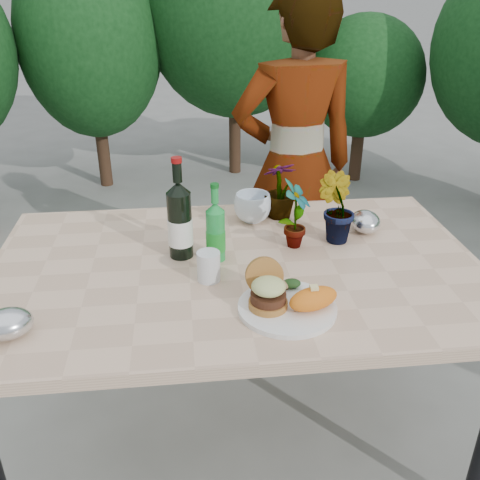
{
  "coord_description": "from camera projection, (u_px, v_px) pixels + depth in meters",
  "views": [
    {
      "loc": [
        -0.16,
        -1.51,
        1.61
      ],
      "look_at": [
        0.0,
        -0.08,
        0.88
      ],
      "focal_mm": 40.0,
      "sensor_mm": 36.0,
      "label": 1
    }
  ],
  "objects": [
    {
      "name": "ground",
      "position": [
        238.0,
        432.0,
        2.08
      ],
      "size": [
        80.0,
        80.0,
        0.0
      ],
      "primitive_type": "plane",
      "color": "slate",
      "rests_on": "ground"
    },
    {
      "name": "patio_table",
      "position": [
        237.0,
        280.0,
        1.77
      ],
      "size": [
        1.6,
        1.0,
        0.75
      ],
      "color": "#DAB391",
      "rests_on": "ground"
    },
    {
      "name": "shrub_hedge",
      "position": [
        213.0,
        68.0,
        2.93
      ],
      "size": [
        6.91,
        5.22,
        2.26
      ],
      "color": "#382316",
      "rests_on": "ground"
    },
    {
      "name": "dinner_plate",
      "position": [
        287.0,
        308.0,
        1.51
      ],
      "size": [
        0.28,
        0.28,
        0.01
      ],
      "primitive_type": "cylinder",
      "color": "white",
      "rests_on": "patio_table"
    },
    {
      "name": "burger_stack",
      "position": [
        267.0,
        289.0,
        1.49
      ],
      "size": [
        0.11,
        0.16,
        0.11
      ],
      "color": "#B7722D",
      "rests_on": "dinner_plate"
    },
    {
      "name": "sweet_potato",
      "position": [
        313.0,
        299.0,
        1.48
      ],
      "size": [
        0.17,
        0.12,
        0.06
      ],
      "primitive_type": "ellipsoid",
      "rotation": [
        0.0,
        0.0,
        0.35
      ],
      "color": "orange",
      "rests_on": "dinner_plate"
    },
    {
      "name": "grilled_veg",
      "position": [
        287.0,
        284.0,
        1.58
      ],
      "size": [
        0.08,
        0.05,
        0.03
      ],
      "color": "olive",
      "rests_on": "dinner_plate"
    },
    {
      "name": "wine_bottle",
      "position": [
        180.0,
        221.0,
        1.74
      ],
      "size": [
        0.08,
        0.08,
        0.34
      ],
      "rotation": [
        0.0,
        0.0,
        -0.11
      ],
      "color": "black",
      "rests_on": "patio_table"
    },
    {
      "name": "sparkling_water",
      "position": [
        216.0,
        233.0,
        1.73
      ],
      "size": [
        0.06,
        0.06,
        0.27
      ],
      "rotation": [
        0.0,
        0.0,
        0.3
      ],
      "color": "#1A9339",
      "rests_on": "patio_table"
    },
    {
      "name": "plastic_cup",
      "position": [
        209.0,
        266.0,
        1.64
      ],
      "size": [
        0.07,
        0.07,
        0.09
      ],
      "primitive_type": "cylinder",
      "color": "silver",
      "rests_on": "patio_table"
    },
    {
      "name": "seedling_left",
      "position": [
        295.0,
        214.0,
        1.8
      ],
      "size": [
        0.14,
        0.15,
        0.24
      ],
      "primitive_type": "imported",
      "rotation": [
        0.0,
        0.0,
        1.06
      ],
      "color": "#21561D",
      "rests_on": "patio_table"
    },
    {
      "name": "seedling_mid",
      "position": [
        336.0,
        208.0,
        1.85
      ],
      "size": [
        0.17,
        0.17,
        0.24
      ],
      "primitive_type": "imported",
      "rotation": [
        0.0,
        0.0,
        2.36
      ],
      "color": "#2F6121",
      "rests_on": "patio_table"
    },
    {
      "name": "seedling_right",
      "position": [
        280.0,
        190.0,
        2.03
      ],
      "size": [
        0.15,
        0.15,
        0.22
      ],
      "primitive_type": "imported",
      "rotation": [
        0.0,
        0.0,
        3.36
      ],
      "color": "#28531C",
      "rests_on": "patio_table"
    },
    {
      "name": "blue_bowl",
      "position": [
        252.0,
        208.0,
        2.02
      ],
      "size": [
        0.14,
        0.14,
        0.11
      ],
      "primitive_type": "imported",
      "rotation": [
        0.0,
        0.0,
        0.02
      ],
      "color": "silver",
      "rests_on": "patio_table"
    },
    {
      "name": "foil_packet_left",
      "position": [
        7.0,
        324.0,
        1.38
      ],
      "size": [
        0.16,
        0.14,
        0.08
      ],
      "primitive_type": "ellipsoid",
      "rotation": [
        0.0,
        0.0,
        0.26
      ],
      "color": "silver",
      "rests_on": "patio_table"
    },
    {
      "name": "foil_packet_right",
      "position": [
        365.0,
        222.0,
        1.95
      ],
      "size": [
        0.12,
        0.14,
        0.08
      ],
      "primitive_type": "ellipsoid",
      "rotation": [
        0.0,
        0.0,
        1.5
      ],
      "color": "silver",
      "rests_on": "patio_table"
    },
    {
      "name": "person",
      "position": [
        294.0,
        167.0,
        2.45
      ],
      "size": [
        0.62,
        0.44,
        1.6
      ],
      "primitive_type": "imported",
      "rotation": [
        0.0,
        0.0,
        3.25
      ],
      "color": "#98614C",
      "rests_on": "ground"
    }
  ]
}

